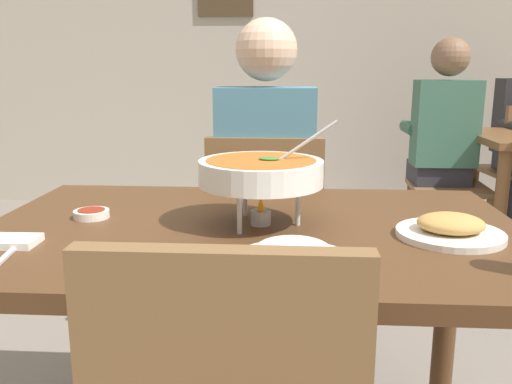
# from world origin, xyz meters

# --- Properties ---
(cafe_rear_partition) EXTENTS (10.00, 0.10, 3.00)m
(cafe_rear_partition) POSITION_xyz_m (0.00, 3.28, 1.50)
(cafe_rear_partition) COLOR #BCB2A3
(cafe_rear_partition) RESTS_ON ground_plane
(dining_table_main) EXTENTS (1.31, 0.86, 0.76)m
(dining_table_main) POSITION_xyz_m (0.00, 0.00, 0.65)
(dining_table_main) COLOR #51331C
(dining_table_main) RESTS_ON ground_plane
(chair_diner_main) EXTENTS (0.44, 0.44, 0.90)m
(chair_diner_main) POSITION_xyz_m (-0.00, 0.72, 0.51)
(chair_diner_main) COLOR brown
(chair_diner_main) RESTS_ON ground_plane
(diner_main) EXTENTS (0.40, 0.45, 1.31)m
(diner_main) POSITION_xyz_m (0.00, 0.75, 0.75)
(diner_main) COLOR #2D2D38
(diner_main) RESTS_ON ground_plane
(curry_bowl) EXTENTS (0.33, 0.30, 0.26)m
(curry_bowl) POSITION_xyz_m (0.02, 0.01, 0.89)
(curry_bowl) COLOR silver
(curry_bowl) RESTS_ON dining_table_main
(rice_plate) EXTENTS (0.24, 0.24, 0.06)m
(rice_plate) POSITION_xyz_m (0.10, -0.27, 0.78)
(rice_plate) COLOR white
(rice_plate) RESTS_ON dining_table_main
(appetizer_plate) EXTENTS (0.24, 0.24, 0.06)m
(appetizer_plate) POSITION_xyz_m (0.45, -0.06, 0.78)
(appetizer_plate) COLOR white
(appetizer_plate) RESTS_ON dining_table_main
(sauce_dish) EXTENTS (0.09, 0.09, 0.02)m
(sauce_dish) POSITION_xyz_m (-0.42, 0.04, 0.77)
(sauce_dish) COLOR white
(sauce_dish) RESTS_ON dining_table_main
(napkin_folded) EXTENTS (0.12, 0.08, 0.02)m
(napkin_folded) POSITION_xyz_m (-0.51, -0.18, 0.77)
(napkin_folded) COLOR white
(napkin_folded) RESTS_ON dining_table_main
(spoon_utensil) EXTENTS (0.04, 0.17, 0.01)m
(spoon_utensil) POSITION_xyz_m (-0.48, -0.23, 0.77)
(spoon_utensil) COLOR silver
(spoon_utensil) RESTS_ON dining_table_main
(chair_bg_right) EXTENTS (0.46, 0.46, 0.90)m
(chair_bg_right) POSITION_xyz_m (1.05, 2.08, 0.51)
(chair_bg_right) COLOR brown
(chair_bg_right) RESTS_ON ground_plane
(patron_bg_right) EXTENTS (0.40, 0.45, 1.31)m
(patron_bg_right) POSITION_xyz_m (1.00, 2.03, 0.75)
(patron_bg_right) COLOR #2D2D38
(patron_bg_right) RESTS_ON ground_plane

